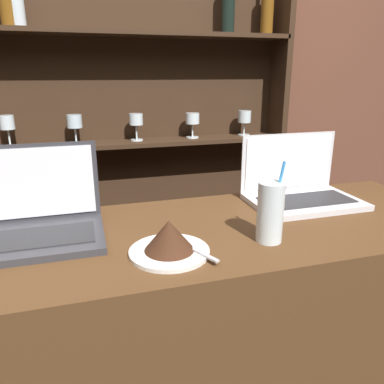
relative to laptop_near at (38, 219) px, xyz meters
name	(u,v)px	position (x,y,z in m)	size (l,w,h in m)	color
bar_counter	(148,384)	(0.25, -0.07, -0.54)	(1.92, 0.53, 0.98)	#4C3019
back_wall	(105,81)	(0.25, 0.93, 0.32)	(7.00, 0.06, 2.70)	brown
back_shelf	(136,151)	(0.38, 0.85, -0.01)	(1.51, 0.18, 1.94)	#332114
laptop_near	(38,219)	(0.00, 0.00, 0.00)	(0.32, 0.24, 0.23)	#333338
laptop_far	(299,188)	(0.80, 0.06, 0.00)	(0.35, 0.24, 0.21)	silver
cake_plate	(169,240)	(0.30, -0.19, -0.01)	(0.19, 0.19, 0.08)	silver
water_glass	(270,212)	(0.56, -0.19, 0.03)	(0.07, 0.07, 0.21)	silver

